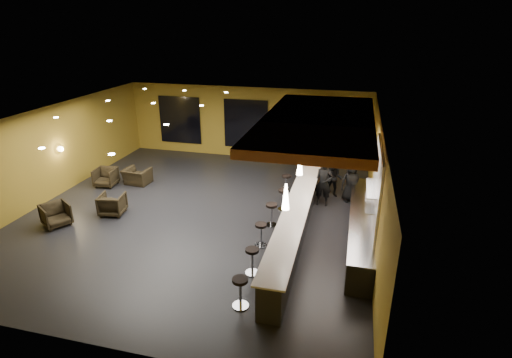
% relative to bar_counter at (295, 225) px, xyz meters
% --- Properties ---
extents(floor, '(12.00, 13.00, 0.10)m').
position_rel_bar_counter_xyz_m(floor, '(-3.65, 1.00, -0.55)').
color(floor, black).
rests_on(floor, ground).
extents(ceiling, '(12.00, 13.00, 0.10)m').
position_rel_bar_counter_xyz_m(ceiling, '(-3.65, 1.00, 3.05)').
color(ceiling, black).
extents(wall_back, '(12.00, 0.10, 3.50)m').
position_rel_bar_counter_xyz_m(wall_back, '(-3.65, 7.55, 1.25)').
color(wall_back, olive).
rests_on(wall_back, floor).
extents(wall_front, '(12.00, 0.10, 3.50)m').
position_rel_bar_counter_xyz_m(wall_front, '(-3.65, -5.55, 1.25)').
color(wall_front, olive).
rests_on(wall_front, floor).
extents(wall_left, '(0.10, 13.00, 3.50)m').
position_rel_bar_counter_xyz_m(wall_left, '(-9.70, 1.00, 1.25)').
color(wall_left, olive).
rests_on(wall_left, floor).
extents(wall_right, '(0.10, 13.00, 3.50)m').
position_rel_bar_counter_xyz_m(wall_right, '(2.40, 1.00, 1.25)').
color(wall_right, olive).
rests_on(wall_right, floor).
extents(wood_soffit, '(3.60, 8.00, 0.28)m').
position_rel_bar_counter_xyz_m(wood_soffit, '(0.35, 2.00, 2.86)').
color(wood_soffit, '#B25C34').
rests_on(wood_soffit, ceiling).
extents(window_left, '(2.20, 0.06, 2.40)m').
position_rel_bar_counter_xyz_m(window_left, '(-7.15, 7.44, 1.20)').
color(window_left, black).
rests_on(window_left, wall_back).
extents(window_center, '(2.20, 0.06, 2.40)m').
position_rel_bar_counter_xyz_m(window_center, '(-3.65, 7.44, 1.20)').
color(window_center, black).
rests_on(window_center, wall_back).
extents(window_right, '(2.20, 0.06, 2.40)m').
position_rel_bar_counter_xyz_m(window_right, '(-0.65, 7.44, 1.20)').
color(window_right, black).
rests_on(window_right, wall_back).
extents(tile_backsplash, '(0.06, 3.20, 2.40)m').
position_rel_bar_counter_xyz_m(tile_backsplash, '(2.31, 0.00, 1.50)').
color(tile_backsplash, white).
rests_on(tile_backsplash, wall_right).
extents(bar_counter, '(0.60, 8.00, 1.00)m').
position_rel_bar_counter_xyz_m(bar_counter, '(0.00, 0.00, 0.00)').
color(bar_counter, black).
rests_on(bar_counter, floor).
extents(bar_top, '(0.78, 8.10, 0.05)m').
position_rel_bar_counter_xyz_m(bar_top, '(0.00, 0.00, 0.52)').
color(bar_top, silver).
rests_on(bar_top, bar_counter).
extents(prep_counter, '(0.70, 6.00, 0.86)m').
position_rel_bar_counter_xyz_m(prep_counter, '(2.00, 0.50, -0.07)').
color(prep_counter, black).
rests_on(prep_counter, floor).
extents(prep_top, '(0.72, 6.00, 0.03)m').
position_rel_bar_counter_xyz_m(prep_top, '(2.00, 0.50, 0.39)').
color(prep_top, silver).
rests_on(prep_top, prep_counter).
extents(wall_shelf_lower, '(0.30, 1.50, 0.03)m').
position_rel_bar_counter_xyz_m(wall_shelf_lower, '(2.17, -0.20, 1.10)').
color(wall_shelf_lower, silver).
rests_on(wall_shelf_lower, wall_right).
extents(wall_shelf_upper, '(0.30, 1.50, 0.03)m').
position_rel_bar_counter_xyz_m(wall_shelf_upper, '(2.17, -0.20, 1.55)').
color(wall_shelf_upper, silver).
rests_on(wall_shelf_upper, wall_right).
extents(column, '(0.60, 0.60, 3.50)m').
position_rel_bar_counter_xyz_m(column, '(0.00, 4.60, 1.25)').
color(column, brown).
rests_on(column, floor).
extents(wall_sconce, '(0.22, 0.22, 0.22)m').
position_rel_bar_counter_xyz_m(wall_sconce, '(-9.53, 1.50, 1.30)').
color(wall_sconce, '#FFE5B2').
rests_on(wall_sconce, wall_left).
extents(pendant_0, '(0.20, 0.20, 0.70)m').
position_rel_bar_counter_xyz_m(pendant_0, '(0.00, -2.00, 1.85)').
color(pendant_0, white).
rests_on(pendant_0, wood_soffit).
extents(pendant_1, '(0.20, 0.20, 0.70)m').
position_rel_bar_counter_xyz_m(pendant_1, '(0.00, 0.50, 1.85)').
color(pendant_1, white).
rests_on(pendant_1, wood_soffit).
extents(pendant_2, '(0.20, 0.20, 0.70)m').
position_rel_bar_counter_xyz_m(pendant_2, '(0.00, 3.00, 1.85)').
color(pendant_2, white).
rests_on(pendant_2, wood_soffit).
extents(staff_a, '(0.66, 0.45, 1.76)m').
position_rel_bar_counter_xyz_m(staff_a, '(0.62, 2.72, 0.38)').
color(staff_a, black).
rests_on(staff_a, floor).
extents(staff_b, '(0.80, 0.67, 1.50)m').
position_rel_bar_counter_xyz_m(staff_b, '(0.93, 3.62, 0.25)').
color(staff_b, black).
rests_on(staff_b, floor).
extents(staff_c, '(0.88, 0.71, 1.56)m').
position_rel_bar_counter_xyz_m(staff_c, '(1.60, 3.34, 0.28)').
color(staff_c, black).
rests_on(staff_c, floor).
extents(armchair_a, '(1.16, 1.15, 0.77)m').
position_rel_bar_counter_xyz_m(armchair_a, '(-7.98, -1.06, -0.11)').
color(armchair_a, black).
rests_on(armchair_a, floor).
extents(armchair_b, '(0.95, 0.97, 0.77)m').
position_rel_bar_counter_xyz_m(armchair_b, '(-6.60, 0.15, -0.12)').
color(armchair_b, black).
rests_on(armchair_b, floor).
extents(armchair_c, '(0.90, 0.92, 0.77)m').
position_rel_bar_counter_xyz_m(armchair_c, '(-8.34, 2.39, -0.12)').
color(armchair_c, black).
rests_on(armchair_c, floor).
extents(armchair_d, '(1.09, 0.97, 0.67)m').
position_rel_bar_counter_xyz_m(armchair_d, '(-7.18, 2.91, -0.17)').
color(armchair_d, black).
rests_on(armchair_d, floor).
extents(bar_stool_0, '(0.41, 0.41, 0.80)m').
position_rel_bar_counter_xyz_m(bar_stool_0, '(-0.78, -3.53, 0.02)').
color(bar_stool_0, silver).
rests_on(bar_stool_0, floor).
extents(bar_stool_1, '(0.39, 0.39, 0.77)m').
position_rel_bar_counter_xyz_m(bar_stool_1, '(-0.85, -2.15, -0.00)').
color(bar_stool_1, silver).
rests_on(bar_stool_1, floor).
extents(bar_stool_2, '(0.38, 0.38, 0.76)m').
position_rel_bar_counter_xyz_m(bar_stool_2, '(-0.95, -0.69, -0.01)').
color(bar_stool_2, silver).
rests_on(bar_stool_2, floor).
extents(bar_stool_3, '(0.41, 0.41, 0.80)m').
position_rel_bar_counter_xyz_m(bar_stool_3, '(-0.91, 0.66, 0.01)').
color(bar_stool_3, silver).
rests_on(bar_stool_3, floor).
extents(bar_stool_4, '(0.40, 0.40, 0.80)m').
position_rel_bar_counter_xyz_m(bar_stool_4, '(-0.73, 1.95, 0.01)').
color(bar_stool_4, silver).
rests_on(bar_stool_4, floor).
extents(bar_stool_5, '(0.38, 0.38, 0.75)m').
position_rel_bar_counter_xyz_m(bar_stool_5, '(-0.90, 3.50, -0.02)').
color(bar_stool_5, silver).
rests_on(bar_stool_5, floor).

